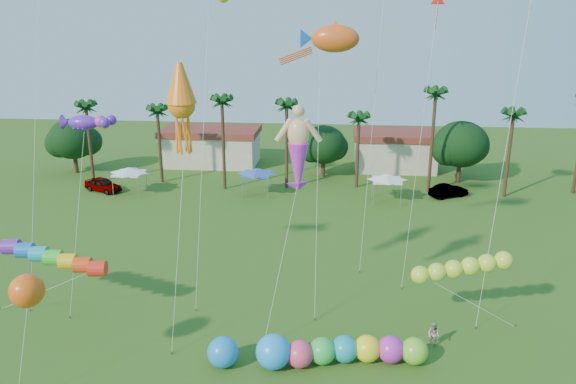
# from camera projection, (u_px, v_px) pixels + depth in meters

# --- Properties ---
(tree_line) EXTENTS (69.46, 8.91, 11.00)m
(tree_line) POSITION_uv_depth(u_px,v_px,m) (345.00, 145.00, 66.41)
(tree_line) COLOR #3A2819
(tree_line) RESTS_ON ground
(buildings_row) EXTENTS (35.00, 7.00, 4.00)m
(buildings_row) POSITION_uv_depth(u_px,v_px,m) (293.00, 151.00, 73.39)
(buildings_row) COLOR beige
(buildings_row) RESTS_ON ground
(tent_row) EXTENTS (31.00, 4.00, 0.60)m
(tent_row) POSITION_uv_depth(u_px,v_px,m) (256.00, 172.00, 60.45)
(tent_row) COLOR white
(tent_row) RESTS_ON ground
(car_a) EXTENTS (4.90, 3.59, 1.55)m
(car_a) POSITION_uv_depth(u_px,v_px,m) (103.00, 185.00, 62.97)
(car_a) COLOR #4C4C54
(car_a) RESTS_ON ground
(car_b) EXTENTS (4.51, 3.35, 1.42)m
(car_b) POSITION_uv_depth(u_px,v_px,m) (449.00, 191.00, 60.99)
(car_b) COLOR #4C4C54
(car_b) RESTS_ON ground
(spectator_b) EXTENTS (0.96, 0.94, 1.56)m
(spectator_b) POSITION_uv_depth(u_px,v_px,m) (433.00, 335.00, 33.38)
(spectator_b) COLOR #A49489
(spectator_b) RESTS_ON ground
(caterpillar_inflatable) EXTENTS (9.84, 3.11, 2.00)m
(caterpillar_inflatable) POSITION_uv_depth(u_px,v_px,m) (335.00, 351.00, 31.69)
(caterpillar_inflatable) COLOR #F5406E
(caterpillar_inflatable) RESTS_ON ground
(blue_ball) EXTENTS (1.77, 1.77, 1.77)m
(blue_ball) POSITION_uv_depth(u_px,v_px,m) (223.00, 352.00, 31.48)
(blue_ball) COLOR #1A83EA
(blue_ball) RESTS_ON ground
(rainbow_tube) EXTENTS (9.37, 1.48, 4.12)m
(rainbow_tube) POSITION_uv_depth(u_px,v_px,m) (69.00, 267.00, 35.70)
(rainbow_tube) COLOR red
(rainbow_tube) RESTS_ON ground
(green_worm) EXTENTS (9.45, 2.21, 4.12)m
(green_worm) POSITION_uv_depth(u_px,v_px,m) (420.00, 275.00, 35.09)
(green_worm) COLOR #B8E232
(green_worm) RESTS_ON ground
(orange_ball_kite) EXTENTS (2.11, 2.75, 6.56)m
(orange_ball_kite) POSITION_uv_depth(u_px,v_px,m) (27.00, 291.00, 28.25)
(orange_ball_kite) COLOR #F75814
(orange_ball_kite) RESTS_ON ground
(merman_kite) EXTENTS (3.06, 4.26, 13.60)m
(merman_kite) POSITION_uv_depth(u_px,v_px,m) (298.00, 154.00, 33.04)
(merman_kite) COLOR #E6B282
(merman_kite) RESTS_ON ground
(fish_kite) EXTENTS (4.99, 7.66, 18.48)m
(fish_kite) POSITION_uv_depth(u_px,v_px,m) (335.00, 39.00, 36.75)
(fish_kite) COLOR #E75519
(fish_kite) RESTS_ON ground
(squid_kite) EXTENTS (1.96, 4.50, 16.57)m
(squid_kite) POSITION_uv_depth(u_px,v_px,m) (182.00, 105.00, 31.86)
(squid_kite) COLOR orange
(squid_kite) RESTS_ON ground
(lobster_kite) EXTENTS (3.92, 5.06, 12.98)m
(lobster_kite) POSITION_uv_depth(u_px,v_px,m) (83.00, 123.00, 36.37)
(lobster_kite) COLOR #5B23B0
(lobster_kite) RESTS_ON ground
(delta_kite_red) EXTENTS (2.14, 3.36, 20.49)m
(delta_kite_red) POSITION_uv_depth(u_px,v_px,m) (437.00, 7.00, 37.48)
(delta_kite_red) COLOR red
(delta_kite_red) RESTS_ON ground
(delta_kite_yellow) EXTENTS (2.59, 3.65, 20.76)m
(delta_kite_yellow) POSITION_uv_depth(u_px,v_px,m) (531.00, 1.00, 32.56)
(delta_kite_yellow) COLOR gold
(delta_kite_yellow) RESTS_ON ground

